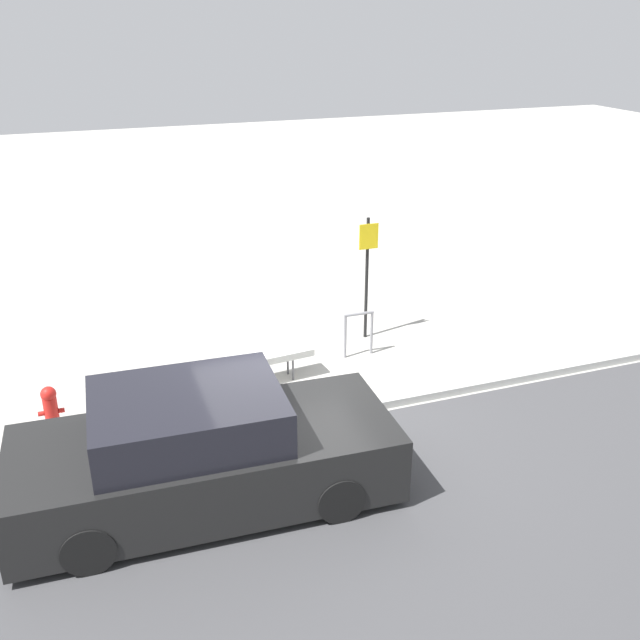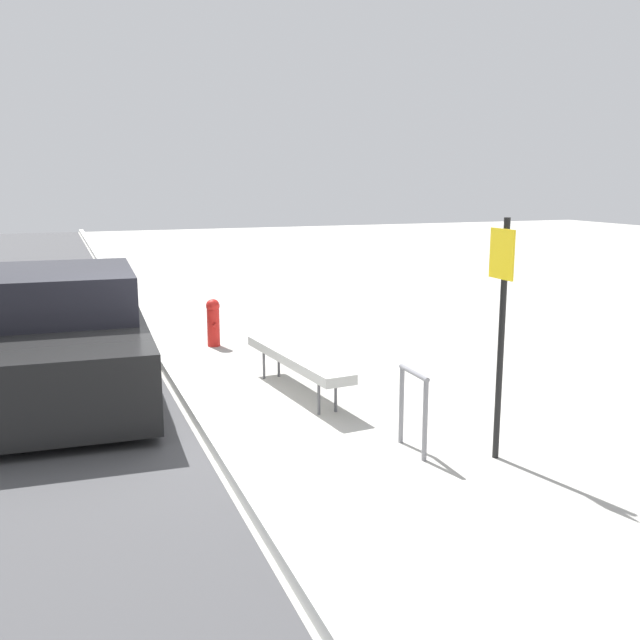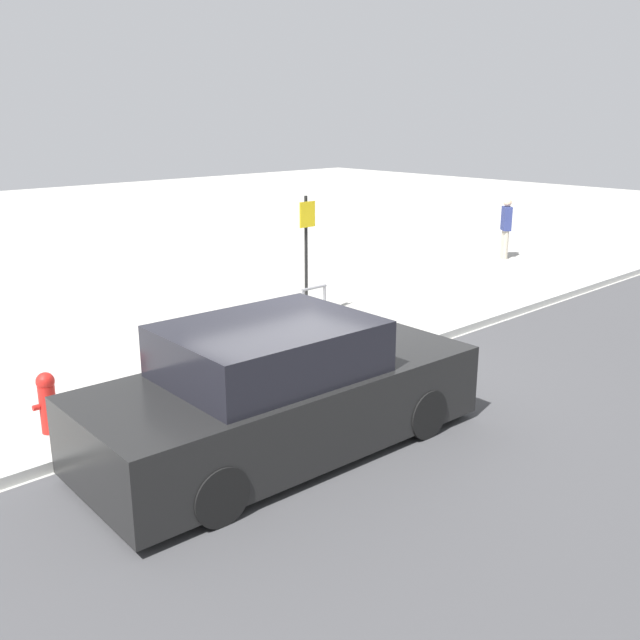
{
  "view_description": "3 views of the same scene",
  "coord_description": "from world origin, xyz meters",
  "px_view_note": "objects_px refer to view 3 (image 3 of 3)",
  "views": [
    {
      "loc": [
        -2.69,
        -8.69,
        5.66
      ],
      "look_at": [
        1.06,
        1.72,
        0.82
      ],
      "focal_mm": 40.0,
      "sensor_mm": 36.0,
      "label": 1
    },
    {
      "loc": [
        7.7,
        -1.42,
        2.65
      ],
      "look_at": [
        0.37,
        1.34,
        1.09
      ],
      "focal_mm": 40.0,
      "sensor_mm": 36.0,
      "label": 2
    },
    {
      "loc": [
        -6.33,
        -7.1,
        3.71
      ],
      "look_at": [
        0.41,
        0.14,
        0.84
      ],
      "focal_mm": 40.0,
      "sensor_mm": 36.0,
      "label": 3
    }
  ],
  "objects_px": {
    "pedestrian": "(506,227)",
    "parked_car_near": "(280,393)",
    "bike_rack": "(314,304)",
    "sign_post": "(306,247)",
    "fire_hydrant": "(47,401)",
    "bench": "(226,338)"
  },
  "relations": [
    {
      "from": "pedestrian",
      "to": "parked_car_near",
      "type": "distance_m",
      "value": 12.42
    },
    {
      "from": "bike_rack",
      "to": "parked_car_near",
      "type": "relative_size",
      "value": 0.17
    },
    {
      "from": "sign_post",
      "to": "parked_car_near",
      "type": "distance_m",
      "value": 5.39
    },
    {
      "from": "fire_hydrant",
      "to": "sign_post",
      "type": "bearing_deg",
      "value": 15.41
    },
    {
      "from": "bench",
      "to": "parked_car_near",
      "type": "xyz_separation_m",
      "value": [
        -1.16,
        -2.66,
        0.23
      ]
    },
    {
      "from": "sign_post",
      "to": "pedestrian",
      "type": "height_order",
      "value": "sign_post"
    },
    {
      "from": "sign_post",
      "to": "fire_hydrant",
      "type": "bearing_deg",
      "value": -164.59
    },
    {
      "from": "sign_post",
      "to": "bike_rack",
      "type": "bearing_deg",
      "value": -122.61
    },
    {
      "from": "parked_car_near",
      "to": "pedestrian",
      "type": "bearing_deg",
      "value": 23.91
    },
    {
      "from": "sign_post",
      "to": "fire_hydrant",
      "type": "relative_size",
      "value": 3.01
    },
    {
      "from": "sign_post",
      "to": "pedestrian",
      "type": "relative_size",
      "value": 1.45
    },
    {
      "from": "fire_hydrant",
      "to": "parked_car_near",
      "type": "distance_m",
      "value": 2.87
    },
    {
      "from": "bike_rack",
      "to": "parked_car_near",
      "type": "xyz_separation_m",
      "value": [
        -3.36,
        -3.11,
        0.18
      ]
    },
    {
      "from": "fire_hydrant",
      "to": "pedestrian",
      "type": "bearing_deg",
      "value": 9.86
    },
    {
      "from": "parked_car_near",
      "to": "bike_rack",
      "type": "bearing_deg",
      "value": 45.11
    },
    {
      "from": "fire_hydrant",
      "to": "pedestrian",
      "type": "xyz_separation_m",
      "value": [
        13.31,
        2.31,
        0.44
      ]
    },
    {
      "from": "sign_post",
      "to": "parked_car_near",
      "type": "xyz_separation_m",
      "value": [
        -3.79,
        -3.77,
        -0.7
      ]
    },
    {
      "from": "sign_post",
      "to": "parked_car_near",
      "type": "relative_size",
      "value": 0.49
    },
    {
      "from": "bike_rack",
      "to": "sign_post",
      "type": "bearing_deg",
      "value": 57.39
    },
    {
      "from": "bench",
      "to": "bike_rack",
      "type": "bearing_deg",
      "value": 5.68
    },
    {
      "from": "bike_rack",
      "to": "fire_hydrant",
      "type": "xyz_separation_m",
      "value": [
        -5.13,
        -0.86,
        -0.09
      ]
    },
    {
      "from": "sign_post",
      "to": "bench",
      "type": "bearing_deg",
      "value": -157.02
    }
  ]
}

